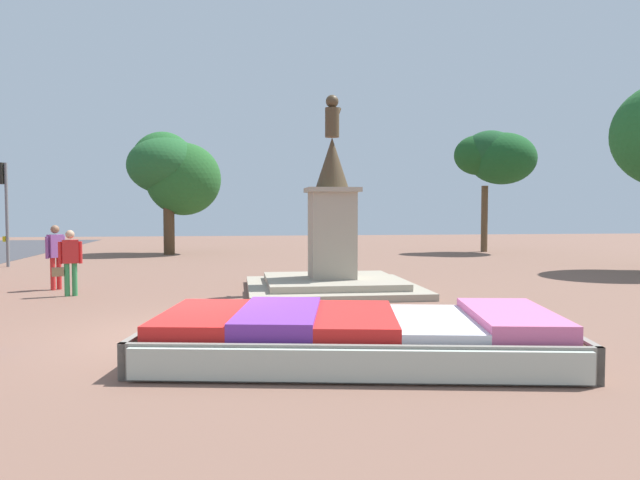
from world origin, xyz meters
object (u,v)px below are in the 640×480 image
flower_planter (355,336)px  pedestrian_near_planter (55,252)px  statue_monument (332,253)px  traffic_light_far_corner (4,196)px  pedestrian_with_handbag (70,259)px

flower_planter → pedestrian_near_planter: 10.87m
statue_monument → traffic_light_far_corner: (-11.16, 8.25, 1.65)m
statue_monument → flower_planter: bearing=-96.0°
statue_monument → pedestrian_near_planter: 7.49m
statue_monument → traffic_light_far_corner: bearing=143.5°
statue_monument → pedestrian_with_handbag: bearing=-178.9°
traffic_light_far_corner → pedestrian_with_handbag: traffic_light_far_corner is taller
pedestrian_with_handbag → flower_planter: bearing=-50.9°
statue_monument → pedestrian_near_planter: size_ratio=2.96×
flower_planter → pedestrian_near_planter: size_ratio=3.74×
pedestrian_with_handbag → pedestrian_near_planter: size_ratio=0.95×
flower_planter → traffic_light_far_corner: size_ratio=1.68×
flower_planter → traffic_light_far_corner: 18.93m
flower_planter → statue_monument: 7.48m
flower_planter → statue_monument: statue_monument is taller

